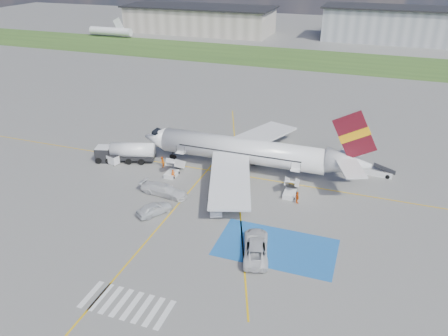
{
  "coord_description": "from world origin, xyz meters",
  "views": [
    {
      "loc": [
        18.2,
        -45.43,
        31.58
      ],
      "look_at": [
        -0.45,
        7.04,
        3.5
      ],
      "focal_mm": 35.0,
      "sensor_mm": 36.0,
      "label": 1
    }
  ],
  "objects": [
    {
      "name": "taxiway_line_main",
      "position": [
        0.0,
        12.0,
        0.01
      ],
      "size": [
        120.0,
        0.2,
        0.01
      ],
      "primitive_type": "cube",
      "color": "gold",
      "rests_on": "ground"
    },
    {
      "name": "crew_aft",
      "position": [
        10.38,
        6.78,
        0.87
      ],
      "size": [
        0.9,
        1.1,
        1.75
      ],
      "primitive_type": "imported",
      "rotation": [
        0.0,
        0.0,
        2.13
      ],
      "color": "#EA590C",
      "rests_on": "ground"
    },
    {
      "name": "car_silver_a",
      "position": [
        -6.94,
        -2.29,
        0.82
      ],
      "size": [
        4.24,
        5.11,
        1.64
      ],
      "primitive_type": "imported",
      "rotation": [
        0.0,
        0.0,
        2.57
      ],
      "color": "silver",
      "rests_on": "ground"
    },
    {
      "name": "ground",
      "position": [
        0.0,
        0.0,
        0.0
      ],
      "size": [
        400.0,
        400.0,
        0.0
      ],
      "primitive_type": "plane",
      "color": "#60605E",
      "rests_on": "ground"
    },
    {
      "name": "crosswalk",
      "position": [
        -1.8,
        -18.0,
        0.01
      ],
      "size": [
        9.0,
        4.0,
        0.01
      ],
      "color": "silver",
      "rests_on": "ground"
    },
    {
      "name": "van_white_a",
      "position": [
        8.02,
        -5.83,
        1.13
      ],
      "size": [
        4.23,
        6.51,
        2.25
      ],
      "primitive_type": "imported",
      "rotation": [
        0.0,
        0.0,
        3.4
      ],
      "color": "silver",
      "rests_on": "ground"
    },
    {
      "name": "gpu_cart",
      "position": [
        -20.36,
        8.9,
        0.73
      ],
      "size": [
        2.21,
        1.73,
        1.62
      ],
      "rotation": [
        0.0,
        0.0,
        -0.29
      ],
      "color": "silver",
      "rests_on": "ground"
    },
    {
      "name": "belt_loader",
      "position": [
        20.21,
        19.48,
        0.42
      ],
      "size": [
        5.7,
        2.39,
        1.68
      ],
      "rotation": [
        0.0,
        0.0,
        -0.06
      ],
      "color": "silver",
      "rests_on": "ground"
    },
    {
      "name": "airliner",
      "position": [
        1.51,
        14.0,
        3.39
      ],
      "size": [
        36.81,
        32.95,
        11.92
      ],
      "color": "silver",
      "rests_on": "ground"
    },
    {
      "name": "crew_fwd",
      "position": [
        -8.81,
        7.42,
        0.79
      ],
      "size": [
        0.69,
        0.62,
        1.59
      ],
      "primitive_type": "imported",
      "rotation": [
        0.0,
        0.0,
        0.51
      ],
      "color": "#E0570B",
      "rests_on": "ground"
    },
    {
      "name": "car_silver_b",
      "position": [
        0.31,
        1.15,
        0.76
      ],
      "size": [
        3.48,
        4.86,
        1.52
      ],
      "primitive_type": "imported",
      "rotation": [
        0.0,
        0.0,
        3.6
      ],
      "color": "#B6B9BE",
      "rests_on": "ground"
    },
    {
      "name": "terminal_west",
      "position": [
        -55.0,
        130.0,
        5.0
      ],
      "size": [
        60.0,
        22.0,
        10.0
      ],
      "primitive_type": "cube",
      "color": "gray",
      "rests_on": "ground"
    },
    {
      "name": "crew_nose",
      "position": [
        -12.27,
        10.58,
        0.9
      ],
      "size": [
        0.86,
        1.0,
        1.8
      ],
      "primitive_type": "imported",
      "rotation": [
        0.0,
        0.0,
        -1.35
      ],
      "color": "orange",
      "rests_on": "ground"
    },
    {
      "name": "fuel_tanker",
      "position": [
        -18.84,
        10.55,
        1.38
      ],
      "size": [
        9.94,
        5.1,
        3.29
      ],
      "rotation": [
        0.0,
        0.0,
        0.28
      ],
      "color": "black",
      "rests_on": "ground"
    },
    {
      "name": "grass_strip",
      "position": [
        0.0,
        95.0,
        0.01
      ],
      "size": [
        400.0,
        30.0,
        0.01
      ],
      "primitive_type": "cube",
      "color": "#2D4C1E",
      "rests_on": "ground"
    },
    {
      "name": "van_white_b",
      "position": [
        -8.0,
        2.69,
        1.07
      ],
      "size": [
        5.65,
        2.78,
        2.13
      ],
      "primitive_type": "imported",
      "rotation": [
        0.0,
        0.0,
        1.46
      ],
      "color": "silver",
      "rests_on": "ground"
    },
    {
      "name": "terminal_centre",
      "position": [
        20.0,
        135.0,
        6.0
      ],
      "size": [
        48.0,
        18.0,
        12.0
      ],
      "primitive_type": "cube",
      "color": "gray",
      "rests_on": "ground"
    },
    {
      "name": "airstairs_fwd",
      "position": [
        -9.5,
        8.7,
        0.62
      ],
      "size": [
        1.9,
        5.2,
        3.6
      ],
      "color": "silver",
      "rests_on": "ground"
    },
    {
      "name": "staging_box",
      "position": [
        10.0,
        -4.0,
        0.01
      ],
      "size": [
        14.0,
        8.0,
        0.01
      ],
      "primitive_type": "cube",
      "color": "#1A559F",
      "rests_on": "ground"
    },
    {
      "name": "taxiway_line_diag",
      "position": [
        0.0,
        12.0,
        0.01
      ],
      "size": [
        20.71,
        56.45,
        0.01
      ],
      "primitive_type": "cube",
      "rotation": [
        0.0,
        0.0,
        0.35
      ],
      "color": "gold",
      "rests_on": "ground"
    },
    {
      "name": "taxiway_line_cross",
      "position": [
        -5.0,
        -10.0,
        0.01
      ],
      "size": [
        0.2,
        60.0,
        0.01
      ],
      "primitive_type": "cube",
      "color": "gold",
      "rests_on": "ground"
    },
    {
      "name": "airstairs_aft",
      "position": [
        9.0,
        8.7,
        0.62
      ],
      "size": [
        1.9,
        5.2,
        3.6
      ],
      "color": "silver",
      "rests_on": "ground"
    }
  ]
}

